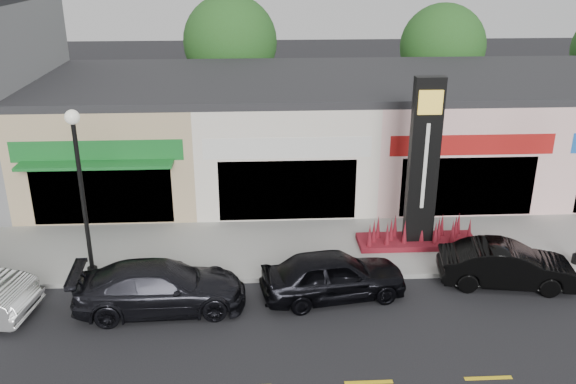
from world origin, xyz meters
The scene contains 13 objects.
ground centered at (0.00, 0.00, 0.00)m, with size 120.00×120.00×0.00m, color black.
sidewalk centered at (0.00, 4.35, 0.07)m, with size 52.00×4.30×0.15m, color gray.
curb centered at (0.00, 2.10, 0.07)m, with size 52.00×0.20×0.15m, color gray.
shop_beige centered at (-8.50, 11.46, 2.40)m, with size 7.00×10.85×4.80m.
shop_cream centered at (-1.50, 11.47, 2.40)m, with size 7.00×10.01×4.80m.
shop_pink_w centered at (5.50, 11.47, 2.40)m, with size 7.00×10.01×4.80m.
tree_rear_west centered at (-4.00, 19.50, 5.22)m, with size 5.20×5.20×7.83m.
tree_rear_mid centered at (8.00, 19.50, 4.88)m, with size 4.80×4.80×7.29m.
lamp_west_near centered at (-8.00, 2.50, 3.48)m, with size 0.44×0.44×5.47m.
pylon_sign centered at (3.00, 4.20, 2.27)m, with size 4.20×1.30×6.00m.
car_dark_sedan centered at (-5.56, 0.67, 0.73)m, with size 5.00×2.03×1.45m, color black.
car_black_sedan centered at (-0.39, 1.06, 0.75)m, with size 4.40×1.77×1.50m, color black.
car_black_conv centered at (5.15, 1.50, 0.69)m, with size 4.18×1.46×1.38m, color black.
Camera 1 is at (-2.64, -15.10, 9.88)m, focal length 38.00 mm.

